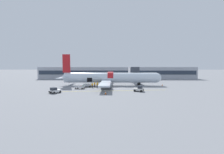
{
  "coord_description": "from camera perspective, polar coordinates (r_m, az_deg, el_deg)",
  "views": [
    {
      "loc": [
        -1.77,
        -45.89,
        6.77
      ],
      "look_at": [
        -2.33,
        2.63,
        3.24
      ],
      "focal_mm": 24.0,
      "sensor_mm": 36.0,
      "label": 1
    }
  ],
  "objects": [
    {
      "name": "airplane",
      "position": [
        52.2,
        -1.15,
        -0.36
      ],
      "size": [
        35.68,
        31.9,
        10.86
      ],
      "color": "silver",
      "rests_on": "ground_plane"
    },
    {
      "name": "ground_crew_loader_b",
      "position": [
        47.54,
        -5.65,
        -3.01
      ],
      "size": [
        0.56,
        0.48,
        1.62
      ],
      "color": "#2D2D33",
      "rests_on": "ground_plane"
    },
    {
      "name": "ground_crew_driver",
      "position": [
        47.31,
        -7.5,
        -3.07
      ],
      "size": [
        0.56,
        0.39,
        1.61
      ],
      "color": "black",
      "rests_on": "ground_plane"
    },
    {
      "name": "jet_bridge_stub",
      "position": [
        60.1,
        7.99,
        2.43
      ],
      "size": [
        3.12,
        13.72,
        6.49
      ],
      "color": "#4C4C51",
      "rests_on": "ground_plane"
    },
    {
      "name": "baggage_cart_loading",
      "position": [
        49.06,
        -9.41,
        -3.16
      ],
      "size": [
        3.39,
        1.92,
        1.11
      ],
      "color": "#B7BABF",
      "rests_on": "ground_plane"
    },
    {
      "name": "ground_crew_loader_a",
      "position": [
        49.93,
        -5.55,
        -2.63
      ],
      "size": [
        0.59,
        0.45,
        1.68
      ],
      "color": "black",
      "rests_on": "ground_plane"
    },
    {
      "name": "baggage_tug_lead",
      "position": [
        40.45,
        -20.98,
        -4.86
      ],
      "size": [
        2.88,
        3.09,
        1.43
      ],
      "color": "white",
      "rests_on": "ground_plane"
    },
    {
      "name": "baggage_tug_mid",
      "position": [
        40.83,
        10.22,
        -4.53
      ],
      "size": [
        2.98,
        2.55,
        1.51
      ],
      "color": "silver",
      "rests_on": "ground_plane"
    },
    {
      "name": "safety_cone_nose",
      "position": [
        54.42,
        18.6,
        -2.85
      ],
      "size": [
        0.46,
        0.46,
        0.72
      ],
      "color": "black",
      "rests_on": "ground_plane"
    },
    {
      "name": "apron_marking_line",
      "position": [
        41.45,
        1.59,
        -5.24
      ],
      "size": [
        29.05,
        3.34,
        0.01
      ],
      "color": "yellow",
      "rests_on": "ground_plane"
    },
    {
      "name": "baggage_cart_queued",
      "position": [
        45.81,
        -12.03,
        -3.82
      ],
      "size": [
        3.83,
        2.25,
        1.03
      ],
      "color": "#B7BABF",
      "rests_on": "ground_plane"
    },
    {
      "name": "ground_plane",
      "position": [
        46.42,
        2.85,
        -4.23
      ],
      "size": [
        500.0,
        500.0,
        0.0
      ],
      "primitive_type": "plane",
      "color": "gray"
    },
    {
      "name": "safety_cone_engine_left",
      "position": [
        36.13,
        -2.46,
        -6.08
      ],
      "size": [
        0.59,
        0.59,
        0.75
      ],
      "color": "black",
      "rests_on": "ground_plane"
    },
    {
      "name": "ground_crew_supervisor",
      "position": [
        49.07,
        -6.61,
        -2.74
      ],
      "size": [
        0.59,
        0.51,
        1.71
      ],
      "color": "#2D2D33",
      "rests_on": "ground_plane"
    },
    {
      "name": "terminal_strip",
      "position": [
        81.58,
        1.9,
        1.62
      ],
      "size": [
        82.68,
        9.23,
        6.33
      ],
      "color": "#9EA3AD",
      "rests_on": "ground_plane"
    }
  ]
}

